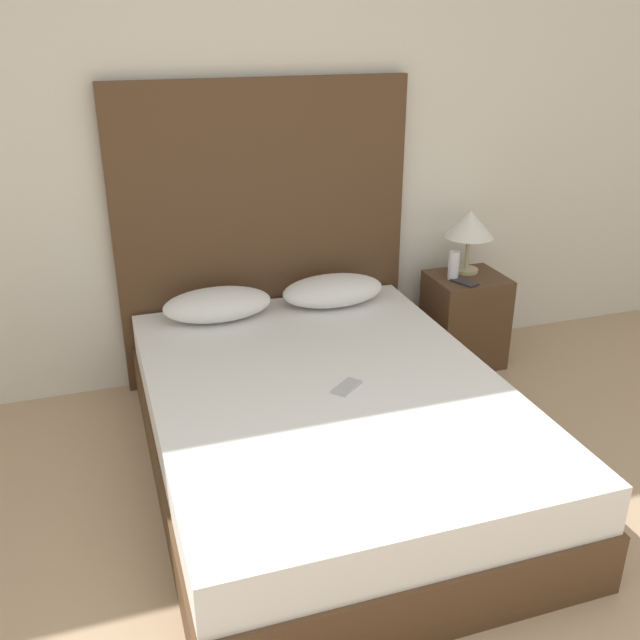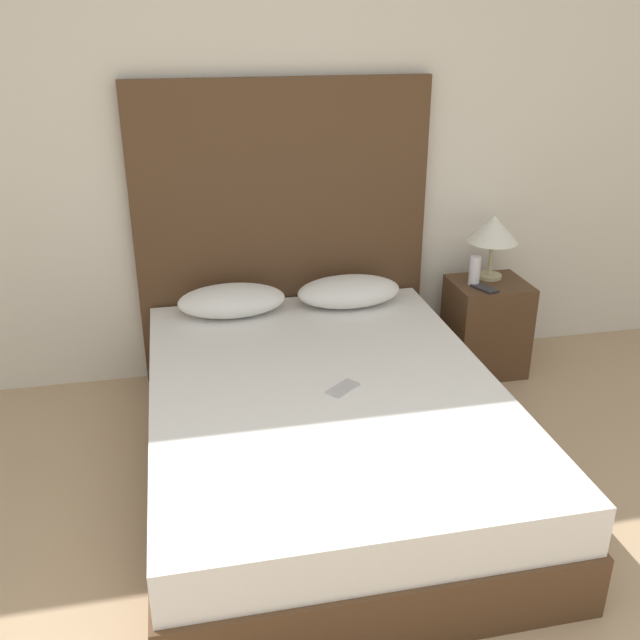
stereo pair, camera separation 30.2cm
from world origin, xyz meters
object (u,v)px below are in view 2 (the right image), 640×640
bed (325,429)px  table_lamp (494,231)px  nightstand (486,327)px  phone_on_nightstand (485,288)px  phone_on_bed (343,388)px

bed → table_lamp: 1.53m
nightstand → phone_on_nightstand: size_ratio=3.22×
nightstand → phone_on_nightstand: 0.29m
phone_on_bed → phone_on_nightstand: phone_on_nightstand is taller
phone_on_nightstand → table_lamp: bearing=59.0°
bed → nightstand: bearing=35.4°
bed → phone_on_nightstand: (1.03, 0.69, 0.32)m
bed → table_lamp: table_lamp is taller
phone_on_bed → table_lamp: bearing=40.9°
bed → phone_on_bed: (0.06, -0.07, 0.23)m
table_lamp → phone_on_nightstand: 0.33m
bed → table_lamp: (1.13, 0.86, 0.58)m
phone_on_nightstand → phone_on_bed: bearing=-141.8°
phone_on_bed → phone_on_nightstand: size_ratio=0.97×
phone_on_bed → table_lamp: size_ratio=0.45×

